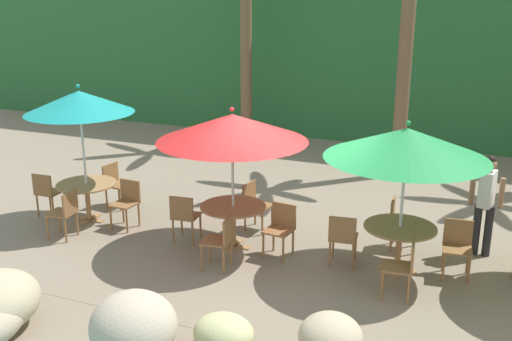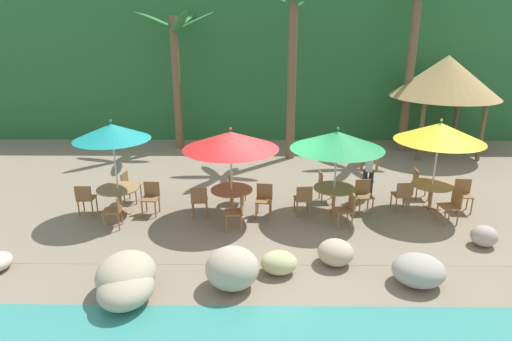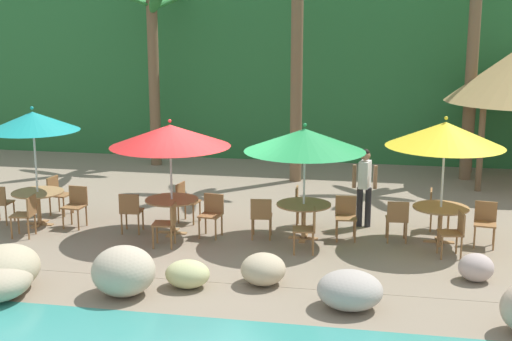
{
  "view_description": "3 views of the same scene",
  "coord_description": "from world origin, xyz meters",
  "px_view_note": "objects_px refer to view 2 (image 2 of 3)",
  "views": [
    {
      "loc": [
        2.9,
        -8.47,
        4.16
      ],
      "look_at": [
        -0.72,
        0.38,
        1.25
      ],
      "focal_mm": 41.43,
      "sensor_mm": 36.0,
      "label": 1
    },
    {
      "loc": [
        -0.19,
        -10.58,
        4.85
      ],
      "look_at": [
        -0.3,
        0.06,
        1.21
      ],
      "focal_mm": 30.13,
      "sensor_mm": 36.0,
      "label": 2
    },
    {
      "loc": [
        3.39,
        -13.56,
        4.45
      ],
      "look_at": [
        0.76,
        0.25,
        1.34
      ],
      "focal_mm": 49.46,
      "sensor_mm": 36.0,
      "label": 3
    }
  ],
  "objects_px": {
    "dining_table_yellow": "(432,189)",
    "palm_tree_third": "(414,40)",
    "chair_teal_right": "(115,209)",
    "chair_green_seaward": "(364,193)",
    "palm_tree_nearest": "(175,60)",
    "palapa_hut": "(446,77)",
    "chair_yellow_right": "(452,204)",
    "dining_table_red": "(232,194)",
    "chair_red_seaward": "(264,198)",
    "chair_red_left": "(199,200)",
    "chair_teal_left": "(85,198)",
    "umbrella_green": "(337,140)",
    "chair_yellow_left": "(402,194)",
    "chair_red_inland": "(235,186)",
    "chair_green_right": "(347,208)",
    "chair_red_right": "(237,210)",
    "chair_green_inland": "(324,184)",
    "umbrella_yellow": "(440,132)",
    "dining_table_teal": "(118,192)",
    "dining_table_green": "(334,192)",
    "chair_teal_seaward": "(151,196)",
    "chair_yellow_inland": "(419,181)",
    "waiter_in_white": "(369,166)",
    "chair_yellow_seaward": "(463,193)",
    "umbrella_red": "(231,140)",
    "umbrella_teal": "(112,132)",
    "palm_tree_second": "(293,46)",
    "chair_teal_inland": "(129,185)",
    "chair_green_left": "(303,198)"
  },
  "relations": [
    {
      "from": "dining_table_yellow",
      "to": "palm_tree_third",
      "type": "distance_m",
      "value": 7.02
    },
    {
      "from": "chair_teal_right",
      "to": "chair_green_seaward",
      "type": "bearing_deg",
      "value": 9.81
    },
    {
      "from": "palm_tree_nearest",
      "to": "palapa_hut",
      "type": "xyz_separation_m",
      "value": [
        10.33,
        -0.47,
        -0.57
      ]
    },
    {
      "from": "chair_yellow_right",
      "to": "dining_table_red",
      "type": "bearing_deg",
      "value": 175.83
    },
    {
      "from": "chair_red_seaward",
      "to": "chair_red_left",
      "type": "xyz_separation_m",
      "value": [
        -1.69,
        -0.16,
        0.0
      ]
    },
    {
      "from": "chair_teal_left",
      "to": "umbrella_green",
      "type": "xyz_separation_m",
      "value": [
        6.59,
        0.21,
        1.53
      ]
    },
    {
      "from": "umbrella_green",
      "to": "chair_yellow_left",
      "type": "distance_m",
      "value": 2.41
    },
    {
      "from": "chair_red_seaward",
      "to": "umbrella_green",
      "type": "relative_size",
      "value": 0.36
    },
    {
      "from": "chair_red_inland",
      "to": "chair_green_right",
      "type": "bearing_deg",
      "value": -28.1
    },
    {
      "from": "chair_red_right",
      "to": "chair_green_inland",
      "type": "height_order",
      "value": "same"
    },
    {
      "from": "umbrella_yellow",
      "to": "palapa_hut",
      "type": "xyz_separation_m",
      "value": [
        2.36,
        5.67,
        0.77
      ]
    },
    {
      "from": "chair_teal_left",
      "to": "umbrella_yellow",
      "type": "relative_size",
      "value": 0.34
    },
    {
      "from": "chair_red_inland",
      "to": "chair_red_left",
      "type": "height_order",
      "value": "same"
    },
    {
      "from": "dining_table_teal",
      "to": "dining_table_yellow",
      "type": "distance_m",
      "value": 8.45
    },
    {
      "from": "palm_tree_nearest",
      "to": "palm_tree_third",
      "type": "distance_m",
      "value": 9.06
    },
    {
      "from": "chair_red_inland",
      "to": "chair_red_left",
      "type": "relative_size",
      "value": 1.0
    },
    {
      "from": "dining_table_teal",
      "to": "dining_table_green",
      "type": "bearing_deg",
      "value": 0.88
    },
    {
      "from": "chair_teal_seaward",
      "to": "chair_yellow_inland",
      "type": "bearing_deg",
      "value": 8.86
    },
    {
      "from": "waiter_in_white",
      "to": "palapa_hut",
      "type": "bearing_deg",
      "value": 51.17
    },
    {
      "from": "chair_yellow_seaward",
      "to": "chair_teal_seaward",
      "type": "bearing_deg",
      "value": -177.93
    },
    {
      "from": "umbrella_red",
      "to": "chair_red_seaward",
      "type": "distance_m",
      "value": 1.77
    },
    {
      "from": "chair_yellow_seaward",
      "to": "umbrella_yellow",
      "type": "bearing_deg",
      "value": 178.88
    },
    {
      "from": "umbrella_yellow",
      "to": "umbrella_teal",
      "type": "bearing_deg",
      "value": -177.56
    },
    {
      "from": "chair_green_right",
      "to": "chair_yellow_seaward",
      "type": "relative_size",
      "value": 1.0
    },
    {
      "from": "dining_table_green",
      "to": "umbrella_yellow",
      "type": "height_order",
      "value": "umbrella_yellow"
    },
    {
      "from": "umbrella_teal",
      "to": "chair_red_inland",
      "type": "xyz_separation_m",
      "value": [
        3.05,
        0.8,
        -1.75
      ]
    },
    {
      "from": "umbrella_green",
      "to": "chair_teal_right",
      "type": "bearing_deg",
      "value": -170.57
    },
    {
      "from": "dining_table_green",
      "to": "palm_tree_second",
      "type": "height_order",
      "value": "palm_tree_second"
    },
    {
      "from": "chair_green_right",
      "to": "palm_tree_third",
      "type": "height_order",
      "value": "palm_tree_third"
    },
    {
      "from": "chair_teal_inland",
      "to": "palm_tree_second",
      "type": "xyz_separation_m",
      "value": [
        4.89,
        4.33,
        3.59
      ]
    },
    {
      "from": "umbrella_teal",
      "to": "chair_yellow_left",
      "type": "bearing_deg",
      "value": 1.53
    },
    {
      "from": "palm_tree_third",
      "to": "chair_green_inland",
      "type": "bearing_deg",
      "value": -126.21
    },
    {
      "from": "umbrella_yellow",
      "to": "chair_teal_seaward",
      "type": "bearing_deg",
      "value": -177.57
    },
    {
      "from": "chair_green_inland",
      "to": "chair_yellow_seaward",
      "type": "height_order",
      "value": "same"
    },
    {
      "from": "chair_green_seaward",
      "to": "palm_tree_second",
      "type": "relative_size",
      "value": 0.14
    },
    {
      "from": "chair_red_inland",
      "to": "umbrella_green",
      "type": "distance_m",
      "value": 3.17
    },
    {
      "from": "chair_red_inland",
      "to": "dining_table_yellow",
      "type": "bearing_deg",
      "value": -4.65
    },
    {
      "from": "chair_green_inland",
      "to": "dining_table_yellow",
      "type": "height_order",
      "value": "chair_green_inland"
    },
    {
      "from": "chair_red_seaward",
      "to": "palm_tree_third",
      "type": "height_order",
      "value": "palm_tree_third"
    },
    {
      "from": "chair_teal_left",
      "to": "chair_yellow_inland",
      "type": "bearing_deg",
      "value": 8.21
    },
    {
      "from": "chair_teal_left",
      "to": "waiter_in_white",
      "type": "distance_m",
      "value": 7.87
    },
    {
      "from": "dining_table_red",
      "to": "chair_red_left",
      "type": "xyz_separation_m",
      "value": [
        -0.84,
        -0.17,
        -0.1
      ]
    },
    {
      "from": "chair_yellow_right",
      "to": "palm_tree_third",
      "type": "distance_m",
      "value": 7.75
    },
    {
      "from": "dining_table_red",
      "to": "chair_green_inland",
      "type": "height_order",
      "value": "chair_green_inland"
    },
    {
      "from": "chair_teal_seaward",
      "to": "chair_yellow_inland",
      "type": "distance_m",
      "value": 7.64
    },
    {
      "from": "chair_green_left",
      "to": "chair_yellow_seaward",
      "type": "xyz_separation_m",
      "value": [
        4.38,
        0.44,
        0.0
      ]
    },
    {
      "from": "chair_teal_seaward",
      "to": "chair_teal_inland",
      "type": "height_order",
      "value": "same"
    },
    {
      "from": "chair_red_inland",
      "to": "dining_table_green",
      "type": "xyz_separation_m",
      "value": [
        2.69,
        -0.71,
        0.1
      ]
    },
    {
      "from": "chair_yellow_inland",
      "to": "palapa_hut",
      "type": "height_order",
      "value": "palapa_hut"
    },
    {
      "from": "chair_green_seaward",
      "to": "chair_red_left",
      "type": "bearing_deg",
      "value": -173.56
    }
  ]
}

